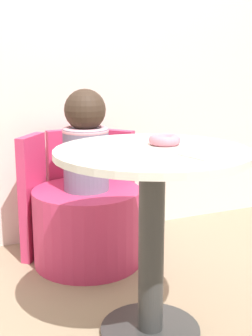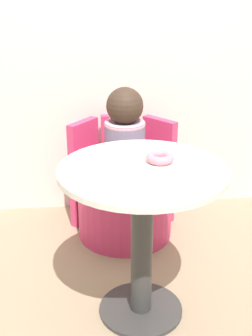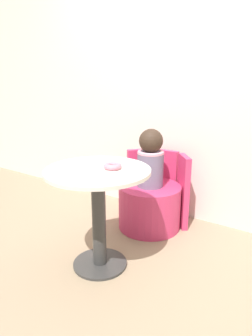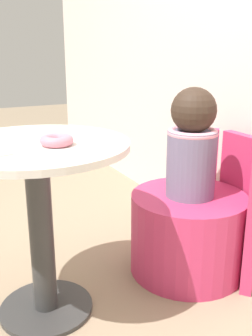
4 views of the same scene
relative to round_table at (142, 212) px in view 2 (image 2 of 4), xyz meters
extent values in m
plane|color=gray|center=(0.07, -0.02, -0.51)|extent=(12.00, 12.00, 0.00)
cube|color=silver|center=(0.07, 1.11, 0.69)|extent=(6.00, 0.06, 2.40)
cylinder|color=#333333|center=(0.00, 0.00, -0.50)|extent=(0.38, 0.38, 0.02)
cylinder|color=#333333|center=(0.00, 0.00, -0.16)|extent=(0.09, 0.09, 0.67)
cylinder|color=silver|center=(0.00, 0.00, 0.19)|extent=(0.69, 0.69, 0.02)
cylinder|color=#C63360|center=(0.00, 0.70, -0.32)|extent=(0.54, 0.54, 0.38)
cube|color=#C63360|center=(0.00, 0.99, -0.19)|extent=(0.23, 0.05, 0.64)
cube|color=#C63360|center=(0.22, 0.89, -0.19)|extent=(0.19, 0.21, 0.64)
cube|color=#C63360|center=(-0.23, 0.89, -0.19)|extent=(0.19, 0.21, 0.64)
cylinder|color=slate|center=(0.00, 0.70, 0.03)|extent=(0.22, 0.22, 0.30)
torus|color=pink|center=(0.00, 0.70, 0.17)|extent=(0.22, 0.22, 0.04)
sphere|color=#38281E|center=(0.00, 0.70, 0.27)|extent=(0.20, 0.20, 0.20)
torus|color=pink|center=(0.08, 0.06, 0.22)|extent=(0.12, 0.12, 0.04)
cube|color=silver|center=(0.10, -0.18, 0.20)|extent=(0.14, 0.14, 0.01)
camera|label=1|loc=(-0.74, -1.42, 0.51)|focal=50.00mm
camera|label=2|loc=(-0.24, -1.71, 0.92)|focal=50.00mm
camera|label=3|loc=(1.19, -1.42, 0.75)|focal=32.00mm
camera|label=4|loc=(1.38, -0.32, 0.53)|focal=42.00mm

